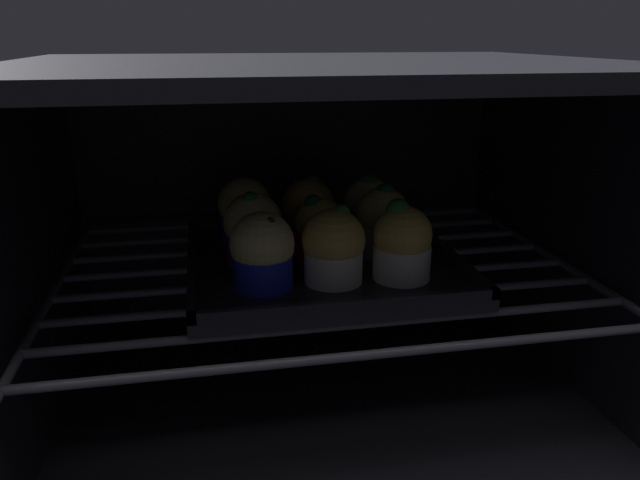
# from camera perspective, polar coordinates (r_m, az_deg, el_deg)

# --- Properties ---
(oven_cavity) EXTENTS (0.59, 0.47, 0.37)m
(oven_cavity) POSITION_cam_1_polar(r_m,az_deg,el_deg) (0.70, -0.75, 1.05)
(oven_cavity) COLOR black
(oven_cavity) RESTS_ON ground
(oven_rack) EXTENTS (0.55, 0.42, 0.01)m
(oven_rack) POSITION_cam_1_polar(r_m,az_deg,el_deg) (0.67, -0.09, -2.80)
(oven_rack) COLOR #51515B
(oven_rack) RESTS_ON oven_cavity
(baking_tray) EXTENTS (0.28, 0.28, 0.02)m
(baking_tray) POSITION_cam_1_polar(r_m,az_deg,el_deg) (0.66, 0.00, -2.08)
(baking_tray) COLOR black
(baking_tray) RESTS_ON oven_rack
(muffin_row0_col0) EXTENTS (0.06, 0.06, 0.07)m
(muffin_row0_col0) POSITION_cam_1_polar(r_m,az_deg,el_deg) (0.58, -5.34, -1.10)
(muffin_row0_col0) COLOR #1928B7
(muffin_row0_col0) RESTS_ON baking_tray
(muffin_row0_col1) EXTENTS (0.06, 0.06, 0.08)m
(muffin_row0_col1) POSITION_cam_1_polar(r_m,az_deg,el_deg) (0.59, 1.52, -0.69)
(muffin_row0_col1) COLOR silver
(muffin_row0_col1) RESTS_ON baking_tray
(muffin_row0_col2) EXTENTS (0.06, 0.06, 0.08)m
(muffin_row0_col2) POSITION_cam_1_polar(r_m,az_deg,el_deg) (0.60, 7.59, -0.30)
(muffin_row0_col2) COLOR silver
(muffin_row0_col2) RESTS_ON baking_tray
(muffin_row1_col0) EXTENTS (0.06, 0.06, 0.08)m
(muffin_row1_col0) POSITION_cam_1_polar(r_m,az_deg,el_deg) (0.64, -6.19, 0.96)
(muffin_row1_col0) COLOR #7A238C
(muffin_row1_col0) RESTS_ON baking_tray
(muffin_row1_col1) EXTENTS (0.06, 0.06, 0.07)m
(muffin_row1_col1) POSITION_cam_1_polar(r_m,az_deg,el_deg) (0.65, -0.11, 0.82)
(muffin_row1_col1) COLOR red
(muffin_row1_col1) RESTS_ON baking_tray
(muffin_row1_col2) EXTENTS (0.06, 0.06, 0.08)m
(muffin_row1_col2) POSITION_cam_1_polar(r_m,az_deg,el_deg) (0.67, 5.76, 1.71)
(muffin_row1_col2) COLOR silver
(muffin_row1_col2) RESTS_ON baking_tray
(muffin_row2_col0) EXTENTS (0.06, 0.06, 0.07)m
(muffin_row2_col0) POSITION_cam_1_polar(r_m,az_deg,el_deg) (0.70, -6.98, 2.67)
(muffin_row2_col0) COLOR #1928B7
(muffin_row2_col0) RESTS_ON baking_tray
(muffin_row2_col1) EXTENTS (0.06, 0.06, 0.07)m
(muffin_row2_col1) POSITION_cam_1_polar(r_m,az_deg,el_deg) (0.71, -1.04, 2.74)
(muffin_row2_col1) COLOR red
(muffin_row2_col1) RESTS_ON baking_tray
(muffin_row2_col2) EXTENTS (0.06, 0.06, 0.07)m
(muffin_row2_col2) POSITION_cam_1_polar(r_m,az_deg,el_deg) (0.73, 4.49, 2.99)
(muffin_row2_col2) COLOR #0C8C84
(muffin_row2_col2) RESTS_ON baking_tray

